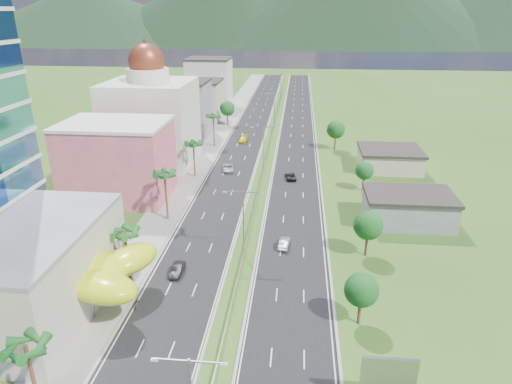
# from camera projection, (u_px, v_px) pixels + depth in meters

# --- Properties ---
(ground) EXTENTS (500.00, 500.00, 0.00)m
(ground) POSITION_uv_depth(u_px,v_px,m) (235.00, 293.00, 62.24)
(ground) COLOR #2D5119
(ground) RESTS_ON ground
(road_left) EXTENTS (11.00, 260.00, 0.04)m
(road_left) POSITION_uv_depth(u_px,v_px,m) (250.00, 129.00, 145.98)
(road_left) COLOR black
(road_left) RESTS_ON ground
(road_right) EXTENTS (11.00, 260.00, 0.04)m
(road_right) POSITION_uv_depth(u_px,v_px,m) (297.00, 131.00, 144.68)
(road_right) COLOR black
(road_right) RESTS_ON ground
(sidewalk_left) EXTENTS (7.00, 260.00, 0.12)m
(sidewalk_left) POSITION_uv_depth(u_px,v_px,m) (221.00, 129.00, 146.79)
(sidewalk_left) COLOR gray
(sidewalk_left) RESTS_ON ground
(median_guardrail) EXTENTS (0.10, 216.06, 0.76)m
(median_guardrail) POSITION_uv_depth(u_px,v_px,m) (270.00, 144.00, 128.48)
(median_guardrail) COLOR gray
(median_guardrail) RESTS_ON ground
(streetlight_median_b) EXTENTS (6.04, 0.25, 11.00)m
(streetlight_median_b) POSITION_uv_depth(u_px,v_px,m) (243.00, 217.00, 68.95)
(streetlight_median_b) COLOR gray
(streetlight_median_b) RESTS_ON ground
(streetlight_median_c) EXTENTS (6.04, 0.25, 11.00)m
(streetlight_median_c) POSITION_uv_depth(u_px,v_px,m) (264.00, 144.00, 105.88)
(streetlight_median_c) COLOR gray
(streetlight_median_c) RESTS_ON ground
(streetlight_median_d) EXTENTS (6.04, 0.25, 11.00)m
(streetlight_median_d) POSITION_uv_depth(u_px,v_px,m) (275.00, 106.00, 147.43)
(streetlight_median_d) COLOR gray
(streetlight_median_d) RESTS_ON ground
(streetlight_median_e) EXTENTS (6.04, 0.25, 11.00)m
(streetlight_median_e) POSITION_uv_depth(u_px,v_px,m) (281.00, 84.00, 188.98)
(streetlight_median_e) COLOR gray
(streetlight_median_e) RESTS_ON ground
(lime_canopy) EXTENTS (18.00, 15.00, 7.40)m
(lime_canopy) POSITION_uv_depth(u_px,v_px,m) (76.00, 269.00, 58.41)
(lime_canopy) COLOR #C1D414
(lime_canopy) RESTS_ON ground
(pink_shophouse) EXTENTS (20.00, 15.00, 15.00)m
(pink_shophouse) POSITION_uv_depth(u_px,v_px,m) (118.00, 162.00, 91.40)
(pink_shophouse) COLOR #C85268
(pink_shophouse) RESTS_ON ground
(domed_building) EXTENTS (20.00, 20.00, 28.70)m
(domed_building) POSITION_uv_depth(u_px,v_px,m) (151.00, 117.00, 111.20)
(domed_building) COLOR beige
(domed_building) RESTS_ON ground
(midrise_grey) EXTENTS (16.00, 15.00, 16.00)m
(midrise_grey) POSITION_uv_depth(u_px,v_px,m) (181.00, 110.00, 135.45)
(midrise_grey) COLOR slate
(midrise_grey) RESTS_ON ground
(midrise_beige) EXTENTS (16.00, 15.00, 13.00)m
(midrise_beige) POSITION_uv_depth(u_px,v_px,m) (197.00, 101.00, 156.33)
(midrise_beige) COLOR #BBAF9A
(midrise_beige) RESTS_ON ground
(midrise_white) EXTENTS (16.00, 15.00, 18.00)m
(midrise_white) POSITION_uv_depth(u_px,v_px,m) (209.00, 84.00, 176.63)
(midrise_white) COLOR silver
(midrise_white) RESTS_ON ground
(billboard) EXTENTS (5.20, 0.35, 6.20)m
(billboard) POSITION_uv_depth(u_px,v_px,m) (389.00, 374.00, 42.49)
(billboard) COLOR gray
(billboard) RESTS_ON ground
(shed_near) EXTENTS (15.00, 10.00, 5.00)m
(shed_near) POSITION_uv_depth(u_px,v_px,m) (408.00, 209.00, 81.96)
(shed_near) COLOR slate
(shed_near) RESTS_ON ground
(shed_far) EXTENTS (14.00, 12.00, 4.40)m
(shed_far) POSITION_uv_depth(u_px,v_px,m) (390.00, 160.00, 109.60)
(shed_far) COLOR #BBAF9A
(shed_far) RESTS_ON ground
(palm_tree_a) EXTENTS (3.60, 3.60, 9.10)m
(palm_tree_a) POSITION_uv_depth(u_px,v_px,m) (26.00, 350.00, 40.27)
(palm_tree_a) COLOR #47301C
(palm_tree_a) RESTS_ON ground
(palm_tree_b) EXTENTS (3.60, 3.60, 8.10)m
(palm_tree_b) POSITION_uv_depth(u_px,v_px,m) (125.00, 235.00, 62.79)
(palm_tree_b) COLOR #47301C
(palm_tree_b) RESTS_ON ground
(palm_tree_c) EXTENTS (3.60, 3.60, 9.60)m
(palm_tree_c) POSITION_uv_depth(u_px,v_px,m) (165.00, 176.00, 80.71)
(palm_tree_c) COLOR #47301C
(palm_tree_c) RESTS_ON ground
(palm_tree_d) EXTENTS (3.60, 3.60, 8.60)m
(palm_tree_d) POSITION_uv_depth(u_px,v_px,m) (193.00, 145.00, 102.31)
(palm_tree_d) COLOR #47301C
(palm_tree_d) RESTS_ON ground
(palm_tree_e) EXTENTS (3.60, 3.60, 9.40)m
(palm_tree_e) POSITION_uv_depth(u_px,v_px,m) (213.00, 117.00, 125.11)
(palm_tree_e) COLOR #47301C
(palm_tree_e) RESTS_ON ground
(leafy_tree_lfar) EXTENTS (4.90, 4.90, 8.05)m
(leafy_tree_lfar) POSITION_uv_depth(u_px,v_px,m) (227.00, 109.00, 149.21)
(leafy_tree_lfar) COLOR #47301C
(leafy_tree_lfar) RESTS_ON ground
(leafy_tree_ra) EXTENTS (4.20, 4.20, 6.90)m
(leafy_tree_ra) POSITION_uv_depth(u_px,v_px,m) (361.00, 290.00, 54.45)
(leafy_tree_ra) COLOR #47301C
(leafy_tree_ra) RESTS_ON ground
(leafy_tree_rb) EXTENTS (4.55, 4.55, 7.47)m
(leafy_tree_rb) POSITION_uv_depth(u_px,v_px,m) (368.00, 226.00, 69.74)
(leafy_tree_rb) COLOR #47301C
(leafy_tree_rb) RESTS_ON ground
(leafy_tree_rc) EXTENTS (3.85, 3.85, 6.33)m
(leafy_tree_rc) POSITION_uv_depth(u_px,v_px,m) (364.00, 171.00, 95.63)
(leafy_tree_rc) COLOR #47301C
(leafy_tree_rc) RESTS_ON ground
(leafy_tree_rd) EXTENTS (4.90, 4.90, 8.05)m
(leafy_tree_rd) POSITION_uv_depth(u_px,v_px,m) (336.00, 130.00, 123.23)
(leafy_tree_rd) COLOR #47301C
(leafy_tree_rd) RESTS_ON ground
(mountain_ridge) EXTENTS (860.00, 140.00, 90.00)m
(mountain_ridge) POSITION_uv_depth(u_px,v_px,m) (351.00, 46.00, 472.54)
(mountain_ridge) COLOR black
(mountain_ridge) RESTS_ON ground
(car_dark_left) EXTENTS (1.55, 4.26, 1.40)m
(car_dark_left) POSITION_uv_depth(u_px,v_px,m) (177.00, 269.00, 66.37)
(car_dark_left) COLOR black
(car_dark_left) RESTS_ON road_left
(car_silver_mid_left) EXTENTS (3.28, 5.61, 1.47)m
(car_silver_mid_left) POSITION_uv_depth(u_px,v_px,m) (228.00, 168.00, 108.52)
(car_silver_mid_left) COLOR #A3A6AA
(car_silver_mid_left) RESTS_ON road_left
(car_yellow_far_left) EXTENTS (2.41, 5.45, 1.56)m
(car_yellow_far_left) POSITION_uv_depth(u_px,v_px,m) (244.00, 139.00, 132.26)
(car_yellow_far_left) COLOR gold
(car_yellow_far_left) RESTS_ON road_left
(car_silver_right) EXTENTS (1.92, 4.41, 1.41)m
(car_silver_right) POSITION_uv_depth(u_px,v_px,m) (284.00, 243.00, 73.92)
(car_silver_right) COLOR #9C9EA3
(car_silver_right) RESTS_ON road_right
(car_dark_far_right) EXTENTS (2.88, 4.97, 1.30)m
(car_dark_far_right) POSITION_uv_depth(u_px,v_px,m) (291.00, 176.00, 103.41)
(car_dark_far_right) COLOR black
(car_dark_far_right) RESTS_ON road_right
(motorcycle) EXTENTS (0.77, 1.93, 1.20)m
(motorcycle) POSITION_uv_depth(u_px,v_px,m) (137.00, 302.00, 59.07)
(motorcycle) COLOR black
(motorcycle) RESTS_ON road_left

